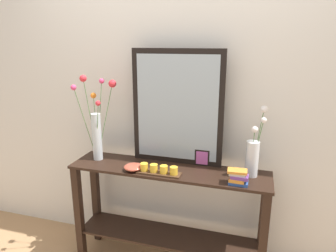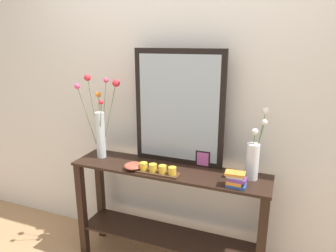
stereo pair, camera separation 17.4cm
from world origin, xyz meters
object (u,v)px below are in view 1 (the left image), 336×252
(mirror_leaning, at_px, (177,108))
(tall_vase_left, at_px, (97,125))
(vase_right, at_px, (253,154))
(book_stack, at_px, (238,177))
(candle_tray, at_px, (159,170))
(decorative_bowl, at_px, (133,167))
(console_table, at_px, (168,207))
(picture_frame_small, at_px, (202,158))

(mirror_leaning, relative_size, tall_vase_left, 1.29)
(vase_right, bearing_deg, book_stack, -116.71)
(candle_tray, height_order, book_stack, book_stack)
(candle_tray, xyz_separation_m, book_stack, (0.55, -0.00, 0.02))
(tall_vase_left, xyz_separation_m, book_stack, (1.10, -0.14, -0.23))
(mirror_leaning, distance_m, decorative_bowl, 0.54)
(tall_vase_left, xyz_separation_m, vase_right, (1.18, 0.03, -0.12))
(tall_vase_left, relative_size, decorative_bowl, 4.75)
(console_table, height_order, decorative_bowl, decorative_bowl)
(vase_right, xyz_separation_m, book_stack, (-0.08, -0.17, -0.11))
(console_table, height_order, book_stack, book_stack)
(vase_right, bearing_deg, console_table, -174.26)
(console_table, bearing_deg, book_stack, -11.76)
(vase_right, distance_m, book_stack, 0.22)
(candle_tray, xyz_separation_m, picture_frame_small, (0.27, 0.24, 0.03))
(decorative_bowl, relative_size, book_stack, 1.00)
(mirror_leaning, distance_m, tall_vase_left, 0.64)
(tall_vase_left, height_order, vase_right, tall_vase_left)
(candle_tray, bearing_deg, vase_right, 14.64)
(picture_frame_small, height_order, book_stack, picture_frame_small)
(console_table, distance_m, tall_vase_left, 0.84)
(picture_frame_small, bearing_deg, book_stack, -40.09)
(console_table, relative_size, decorative_bowl, 10.56)
(mirror_leaning, xyz_separation_m, candle_tray, (-0.07, -0.25, -0.40))
(picture_frame_small, bearing_deg, decorative_bowl, -153.36)
(decorative_bowl, bearing_deg, tall_vase_left, 159.49)
(mirror_leaning, bearing_deg, book_stack, -27.13)
(decorative_bowl, xyz_separation_m, book_stack, (0.75, -0.01, 0.02))
(vase_right, distance_m, picture_frame_small, 0.39)
(picture_frame_small, xyz_separation_m, decorative_bowl, (-0.46, -0.23, -0.04))
(console_table, xyz_separation_m, candle_tray, (-0.04, -0.11, 0.35))
(tall_vase_left, distance_m, book_stack, 1.13)
(console_table, bearing_deg, decorative_bowl, -156.75)
(vase_right, relative_size, book_stack, 3.42)
(mirror_leaning, bearing_deg, tall_vase_left, -170.00)
(tall_vase_left, bearing_deg, candle_tray, -14.06)
(book_stack, bearing_deg, picture_frame_small, 139.91)
(tall_vase_left, distance_m, decorative_bowl, 0.46)
(decorative_bowl, bearing_deg, console_table, 23.25)
(candle_tray, relative_size, decorative_bowl, 2.26)
(tall_vase_left, xyz_separation_m, candle_tray, (0.55, -0.14, -0.25))
(picture_frame_small, bearing_deg, mirror_leaning, 177.27)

